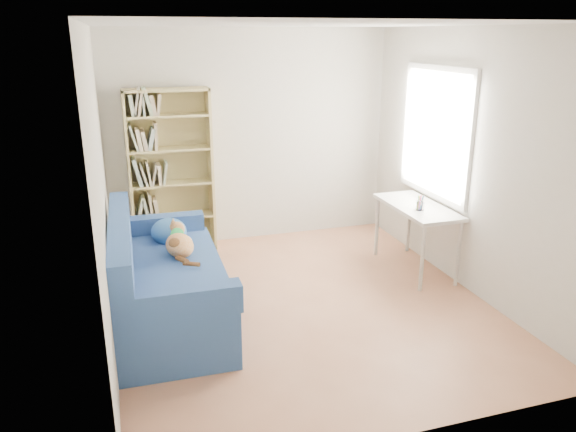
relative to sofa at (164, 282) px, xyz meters
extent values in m
plane|color=#AD6D4E|center=(1.30, -0.09, -0.37)|extent=(4.00, 4.00, 0.00)
cube|color=silver|center=(1.30, 1.91, 0.93)|extent=(3.50, 0.04, 2.60)
cube|color=silver|center=(1.30, -2.09, 0.93)|extent=(3.50, 0.04, 2.60)
cube|color=silver|center=(-0.45, -0.09, 0.93)|extent=(0.04, 4.00, 2.60)
cube|color=silver|center=(3.05, -0.09, 0.93)|extent=(0.04, 4.00, 2.60)
cube|color=white|center=(1.30, -0.09, 2.23)|extent=(3.50, 4.00, 0.04)
cube|color=white|center=(3.05, 0.51, 1.13)|extent=(0.01, 1.20, 1.30)
cube|color=navy|center=(0.04, -0.02, -0.12)|extent=(0.99, 2.02, 0.50)
cube|color=navy|center=(-0.34, -0.02, 0.37)|extent=(0.23, 2.00, 0.49)
cube|color=navy|center=(0.04, 0.89, 0.24)|extent=(0.95, 0.20, 0.22)
cube|color=navy|center=(0.04, -0.93, 0.24)|extent=(0.95, 0.20, 0.22)
cube|color=navy|center=(0.06, -0.02, 0.15)|extent=(0.97, 1.86, 0.06)
ellipsoid|color=#3264A1|center=(0.13, 0.62, 0.26)|extent=(0.35, 0.39, 0.26)
ellipsoid|color=#A44C12|center=(0.18, 0.18, 0.27)|extent=(0.27, 0.47, 0.19)
ellipsoid|color=silver|center=(0.25, 0.31, 0.25)|extent=(0.16, 0.20, 0.12)
ellipsoid|color=#3D2210|center=(0.15, 0.12, 0.32)|extent=(0.16, 0.24, 0.09)
sphere|color=#A44C12|center=(0.20, 0.51, 0.32)|extent=(0.17, 0.17, 0.17)
cone|color=#A44C12|center=(0.18, 0.55, 0.39)|extent=(0.07, 0.07, 0.08)
cone|color=#A44C12|center=(0.18, 0.47, 0.39)|extent=(0.07, 0.07, 0.08)
cylinder|color=#2BD76D|center=(0.20, 0.43, 0.29)|extent=(0.13, 0.05, 0.13)
cylinder|color=#3D2210|center=(0.16, -0.09, 0.23)|extent=(0.11, 0.18, 0.06)
cube|color=tan|center=(-0.18, 1.74, 0.60)|extent=(0.03, 0.30, 1.94)
cube|color=tan|center=(0.76, 1.74, 0.60)|extent=(0.03, 0.30, 1.94)
cube|color=tan|center=(0.29, 1.74, 1.55)|extent=(0.97, 0.30, 0.03)
cube|color=tan|center=(0.29, 1.74, -0.36)|extent=(0.97, 0.30, 0.03)
cube|color=tan|center=(0.29, 1.88, 0.60)|extent=(0.97, 0.02, 1.94)
cube|color=white|center=(2.77, 0.34, 0.36)|extent=(0.52, 1.14, 0.04)
cylinder|color=silver|center=(2.98, 0.86, -0.02)|extent=(0.04, 0.04, 0.71)
cylinder|color=silver|center=(2.98, -0.18, -0.02)|extent=(0.04, 0.04, 0.71)
cylinder|color=silver|center=(2.56, 0.86, -0.02)|extent=(0.04, 0.04, 0.71)
cylinder|color=silver|center=(2.56, -0.18, -0.02)|extent=(0.04, 0.04, 0.71)
cylinder|color=white|center=(2.71, 0.19, 0.43)|extent=(0.09, 0.09, 0.10)
camera|label=1|loc=(-0.31, -4.79, 2.16)|focal=35.00mm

